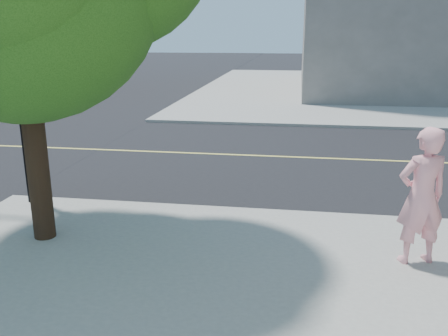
# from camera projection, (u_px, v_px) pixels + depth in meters

# --- Properties ---
(ground) EXTENTS (140.00, 140.00, 0.00)m
(ground) POSITION_uv_depth(u_px,v_px,m) (58.00, 203.00, 9.95)
(ground) COLOR black
(ground) RESTS_ON ground
(road_ew) EXTENTS (140.00, 9.00, 0.01)m
(road_ew) POSITION_uv_depth(u_px,v_px,m) (131.00, 151.00, 14.22)
(road_ew) COLOR black
(road_ew) RESTS_ON ground
(sidewalk_ne) EXTENTS (29.00, 25.00, 0.12)m
(sidewalk_ne) POSITION_uv_depth(u_px,v_px,m) (447.00, 90.00, 28.37)
(sidewalk_ne) COLOR #96968F
(sidewalk_ne) RESTS_ON ground
(man_on_phone) EXTENTS (0.86, 0.70, 2.05)m
(man_on_phone) POSITION_uv_depth(u_px,v_px,m) (422.00, 197.00, 6.89)
(man_on_phone) COLOR pink
(man_on_phone) RESTS_ON sidewalk_se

